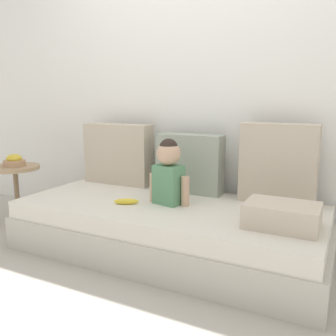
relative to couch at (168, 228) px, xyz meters
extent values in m
plane|color=#B2ADA3|center=(0.00, 0.00, -0.17)|extent=(12.00, 12.00, 0.00)
cube|color=white|center=(0.00, 0.60, 1.05)|extent=(5.31, 0.10, 2.45)
cube|color=beige|center=(0.00, 0.00, -0.06)|extent=(2.11, 0.94, 0.23)
cube|color=silver|center=(0.00, 0.00, 0.12)|extent=(2.05, 0.91, 0.12)
cube|color=#C1B29E|center=(-0.65, 0.37, 0.43)|extent=(0.60, 0.16, 0.50)
cube|color=#99A393|center=(0.00, 0.37, 0.40)|extent=(0.51, 0.16, 0.44)
cube|color=#C1B29E|center=(0.65, 0.37, 0.45)|extent=(0.51, 0.16, 0.55)
cube|color=#568E66|center=(0.00, 0.01, 0.31)|extent=(0.21, 0.17, 0.27)
sphere|color=tan|center=(0.00, 0.01, 0.53)|extent=(0.16, 0.16, 0.16)
sphere|color=#2D231E|center=(0.00, 0.01, 0.56)|extent=(0.13, 0.13, 0.13)
cylinder|color=tan|center=(-0.12, 0.01, 0.28)|extent=(0.06, 0.06, 0.20)
cylinder|color=tan|center=(0.12, 0.01, 0.28)|extent=(0.06, 0.06, 0.20)
ellipsoid|color=yellow|center=(-0.25, -0.14, 0.20)|extent=(0.17, 0.12, 0.04)
cube|color=beige|center=(0.78, -0.12, 0.25)|extent=(0.40, 0.28, 0.14)
cylinder|color=tan|center=(-1.41, -0.05, 0.32)|extent=(0.40, 0.40, 0.03)
cylinder|color=#866E51|center=(-1.41, -0.05, 0.06)|extent=(0.04, 0.04, 0.47)
cylinder|color=#866E51|center=(-1.41, -0.05, -0.16)|extent=(0.22, 0.22, 0.02)
cylinder|color=tan|center=(-1.41, -0.05, 0.36)|extent=(0.18, 0.18, 0.05)
ellipsoid|color=gold|center=(-1.41, -0.05, 0.40)|extent=(0.12, 0.12, 0.07)
camera|label=1|loc=(1.09, -2.14, 0.89)|focal=39.06mm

